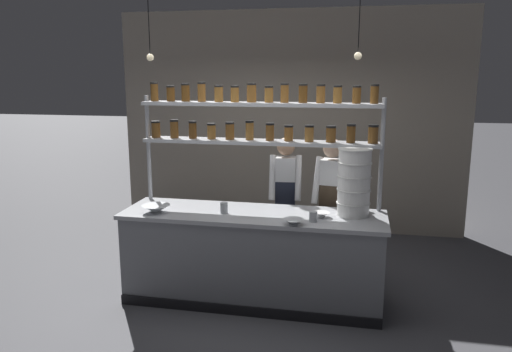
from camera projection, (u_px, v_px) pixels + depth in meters
The scene contains 13 objects.
ground_plane at pixel (253, 299), 5.12m from camera, with size 40.00×40.00×0.00m, color #4C4C51.
back_wall at pixel (289, 122), 7.22m from camera, with size 5.00×0.12×3.15m, color #9E9384.
prep_counter at pixel (253, 257), 5.02m from camera, with size 2.60×0.76×0.92m.
spice_shelf_unit at pixel (260, 125), 5.07m from camera, with size 2.49×0.28×2.18m.
chef_left at pixel (285, 197), 5.65m from camera, with size 0.38×0.29×1.57m.
chef_center at pixel (331, 201), 5.41m from camera, with size 0.40×0.32×1.59m.
container_stack at pixel (354, 182), 4.78m from camera, with size 0.33×0.33×0.66m.
prep_bowl_near_left at pixel (321, 215), 4.78m from camera, with size 0.18×0.18×0.05m.
prep_bowl_center_front at pixel (294, 222), 4.54m from camera, with size 0.19×0.19×0.05m.
prep_bowl_center_back at pixel (156, 209), 4.93m from camera, with size 0.28×0.28×0.08m.
serving_cup_front at pixel (224, 208), 4.91m from camera, with size 0.08×0.08×0.11m.
serving_cup_by_board at pixel (313, 216), 4.63m from camera, with size 0.08×0.08×0.10m.
pendant_light_row at pixel (250, 53), 4.62m from camera, with size 2.04×0.07×0.71m.
Camera 1 is at (0.98, -4.65, 2.28)m, focal length 35.00 mm.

